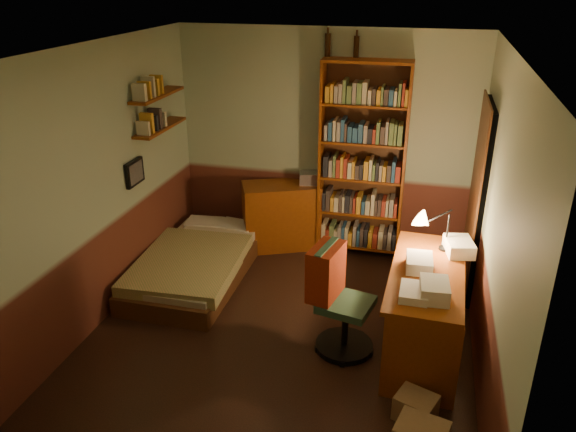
% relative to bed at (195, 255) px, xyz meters
% --- Properties ---
extents(floor, '(3.50, 4.00, 0.02)m').
position_rel_bed_xyz_m(floor, '(1.19, -0.77, -0.29)').
color(floor, black).
rests_on(floor, ground).
extents(ceiling, '(3.50, 4.00, 0.02)m').
position_rel_bed_xyz_m(ceiling, '(1.19, -0.77, 2.33)').
color(ceiling, silver).
rests_on(ceiling, wall_back).
extents(wall_back, '(3.50, 0.02, 2.60)m').
position_rel_bed_xyz_m(wall_back, '(1.19, 1.24, 1.02)').
color(wall_back, '#95A888').
rests_on(wall_back, ground).
extents(wall_left, '(0.02, 4.00, 2.60)m').
position_rel_bed_xyz_m(wall_left, '(-0.57, -0.77, 1.02)').
color(wall_left, '#95A888').
rests_on(wall_left, ground).
extents(wall_right, '(0.02, 4.00, 2.60)m').
position_rel_bed_xyz_m(wall_right, '(2.95, -0.77, 1.02)').
color(wall_right, '#95A888').
rests_on(wall_right, ground).
extents(wall_front, '(3.50, 0.02, 2.60)m').
position_rel_bed_xyz_m(wall_front, '(1.19, -2.78, 1.02)').
color(wall_front, '#95A888').
rests_on(wall_front, ground).
extents(doorway, '(0.06, 0.90, 2.00)m').
position_rel_bed_xyz_m(doorway, '(2.91, 0.53, 0.72)').
color(doorway, black).
rests_on(doorway, ground).
extents(door_trim, '(0.02, 0.98, 2.08)m').
position_rel_bed_xyz_m(door_trim, '(2.88, 0.53, 0.72)').
color(door_trim, '#412411').
rests_on(door_trim, ground).
extents(bed, '(1.01, 1.88, 0.56)m').
position_rel_bed_xyz_m(bed, '(0.00, 0.00, 0.00)').
color(bed, olive).
rests_on(bed, ground).
extents(dresser, '(1.02, 0.79, 0.81)m').
position_rel_bed_xyz_m(dresser, '(0.72, 0.99, 0.13)').
color(dresser, '#6D300D').
rests_on(dresser, ground).
extents(mini_stereo, '(0.29, 0.25, 0.14)m').
position_rel_bed_xyz_m(mini_stereo, '(1.04, 1.12, 0.60)').
color(mini_stereo, '#B2B2B7').
rests_on(mini_stereo, dresser).
extents(bookshelf, '(0.99, 0.33, 2.29)m').
position_rel_bed_xyz_m(bookshelf, '(1.65, 1.08, 0.86)').
color(bookshelf, '#6D300D').
rests_on(bookshelf, ground).
extents(bottle_left, '(0.08, 0.08, 0.25)m').
position_rel_bed_xyz_m(bottle_left, '(1.20, 1.19, 2.13)').
color(bottle_left, black).
rests_on(bottle_left, bookshelf).
extents(bottle_right, '(0.08, 0.08, 0.23)m').
position_rel_bed_xyz_m(bottle_right, '(1.51, 1.19, 2.12)').
color(bottle_right, black).
rests_on(bottle_right, bookshelf).
extents(desk, '(0.67, 1.51, 0.80)m').
position_rel_bed_xyz_m(desk, '(2.47, -0.69, 0.12)').
color(desk, '#6D300D').
rests_on(desk, ground).
extents(paper_stack, '(0.29, 0.36, 0.13)m').
position_rel_bed_xyz_m(paper_stack, '(2.73, -0.28, 0.58)').
color(paper_stack, silver).
rests_on(paper_stack, desk).
extents(desk_lamp, '(0.18, 0.18, 0.54)m').
position_rel_bed_xyz_m(desk_lamp, '(2.61, -0.24, 0.79)').
color(desk_lamp, black).
rests_on(desk_lamp, desk).
extents(office_chair, '(0.60, 0.55, 1.03)m').
position_rel_bed_xyz_m(office_chair, '(1.81, -0.88, 0.24)').
color(office_chair, '#2D4F38').
rests_on(office_chair, ground).
extents(red_jacket, '(0.28, 0.43, 0.48)m').
position_rel_bed_xyz_m(red_jacket, '(1.83, -0.80, 0.99)').
color(red_jacket, '#9E2D13').
rests_on(red_jacket, office_chair).
extents(wall_shelf_lower, '(0.20, 0.90, 0.03)m').
position_rel_bed_xyz_m(wall_shelf_lower, '(-0.45, 0.33, 1.32)').
color(wall_shelf_lower, '#6D300D').
rests_on(wall_shelf_lower, wall_left).
extents(wall_shelf_upper, '(0.20, 0.90, 0.03)m').
position_rel_bed_xyz_m(wall_shelf_upper, '(-0.45, 0.33, 1.67)').
color(wall_shelf_upper, '#6D300D').
rests_on(wall_shelf_upper, wall_left).
extents(framed_picture, '(0.04, 0.32, 0.26)m').
position_rel_bed_xyz_m(framed_picture, '(-0.53, -0.17, 0.97)').
color(framed_picture, black).
rests_on(framed_picture, wall_left).
extents(cardboard_box_b, '(0.36, 0.33, 0.21)m').
position_rel_bed_xyz_m(cardboard_box_b, '(2.47, -1.60, -0.18)').
color(cardboard_box_b, olive).
rests_on(cardboard_box_b, ground).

